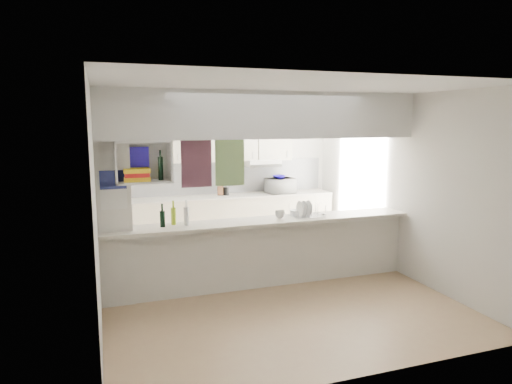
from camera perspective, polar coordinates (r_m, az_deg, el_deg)
name	(u,v)px	position (r m, az deg, el deg)	size (l,w,h in m)	color
floor	(263,286)	(6.36, 0.94, -11.61)	(4.80, 4.80, 0.00)	tan
ceiling	(264,91)	(5.97, 1.00, 12.45)	(4.80, 4.80, 0.00)	white
wall_back	(219,173)	(8.31, -4.69, 2.43)	(4.20, 4.20, 0.00)	silver
wall_left	(96,201)	(5.68, -19.37, -1.02)	(4.80, 4.80, 0.00)	silver
wall_right	(398,185)	(7.03, 17.29, 0.89)	(4.80, 4.80, 0.00)	silver
servery_partition	(251,165)	(5.93, -0.60, 3.38)	(4.20, 0.50, 2.60)	silver
cubby_shelf	(142,165)	(5.58, -14.11, 3.30)	(0.65, 0.35, 0.50)	white
kitchen_run	(231,200)	(8.17, -3.11, -1.03)	(3.60, 0.63, 2.24)	beige
microwave	(280,186)	(8.35, 3.07, 0.79)	(0.50, 0.34, 0.27)	white
bowl	(279,177)	(8.31, 2.87, 1.91)	(0.23, 0.23, 0.06)	#1B0EA0
dish_rack	(307,210)	(6.33, 6.39, -2.25)	(0.44, 0.33, 0.23)	silver
cup	(280,214)	(6.14, 3.01, -2.79)	(0.13, 0.13, 0.10)	white
wine_bottles	(175,216)	(5.84, -10.13, -3.02)	(0.36, 0.14, 0.32)	black
plastic_tubs	(297,213)	(6.39, 5.15, -2.63)	(0.50, 0.18, 0.08)	silver
utensil_jar	(226,191)	(8.13, -3.77, 0.12)	(0.11, 0.11, 0.15)	black
knife_block	(220,190)	(8.13, -4.49, 0.29)	(0.10, 0.08, 0.20)	#57331E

